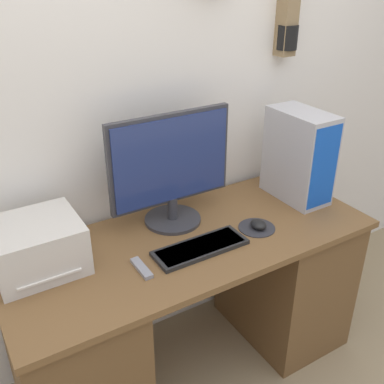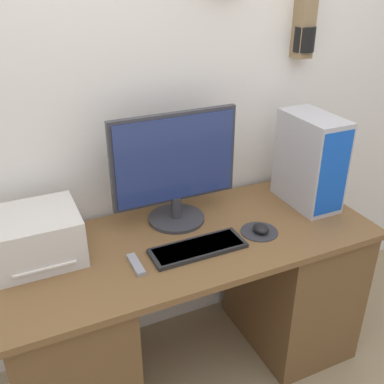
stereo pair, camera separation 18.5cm
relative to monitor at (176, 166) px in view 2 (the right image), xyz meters
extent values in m
cube|color=white|center=(0.00, 0.22, 0.29)|extent=(6.40, 0.05, 2.70)
cylinder|color=black|center=(0.74, 0.15, 0.47)|extent=(0.10, 0.10, 0.11)
cube|color=brown|center=(0.00, -0.17, -0.29)|extent=(1.63, 0.67, 0.03)
cube|color=brown|center=(-0.58, -0.17, -0.68)|extent=(0.46, 0.62, 0.75)
cube|color=brown|center=(0.57, -0.17, -0.68)|extent=(0.46, 0.62, 0.75)
cylinder|color=#333338|center=(0.00, 0.00, -0.27)|extent=(0.26, 0.26, 0.02)
cylinder|color=#333338|center=(0.00, 0.00, -0.21)|extent=(0.05, 0.05, 0.10)
cube|color=#333338|center=(0.00, 0.01, 0.03)|extent=(0.58, 0.03, 0.41)
cube|color=navy|center=(0.00, -0.01, 0.03)|extent=(0.55, 0.01, 0.38)
cube|color=black|center=(-0.02, -0.27, -0.26)|extent=(0.40, 0.15, 0.02)
cube|color=#424242|center=(-0.02, -0.27, -0.26)|extent=(0.37, 0.12, 0.01)
cylinder|color=#2D2D33|center=(0.29, -0.26, -0.27)|extent=(0.17, 0.17, 0.00)
ellipsoid|color=black|center=(0.29, -0.26, -0.25)|extent=(0.07, 0.08, 0.04)
cube|color=#B2B2B7|center=(0.65, -0.11, -0.05)|extent=(0.18, 0.34, 0.45)
cube|color=blue|center=(0.65, -0.28, -0.05)|extent=(0.16, 0.01, 0.40)
cube|color=beige|center=(-0.62, -0.04, -0.17)|extent=(0.33, 0.30, 0.20)
cube|color=white|center=(-0.62, -0.13, -0.23)|extent=(0.23, 0.14, 0.01)
cube|color=gray|center=(-0.29, -0.26, -0.27)|extent=(0.03, 0.14, 0.02)
camera|label=1|loc=(-0.85, -1.58, 0.80)|focal=42.00mm
camera|label=2|loc=(-0.69, -1.66, 0.80)|focal=42.00mm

